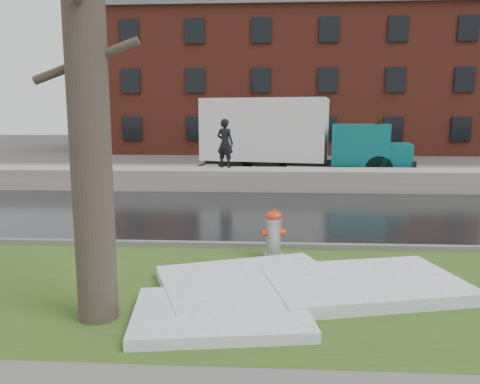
# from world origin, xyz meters

# --- Properties ---
(ground) EXTENTS (120.00, 120.00, 0.00)m
(ground) POSITION_xyz_m (0.00, 0.00, 0.00)
(ground) COLOR #47423D
(ground) RESTS_ON ground
(verge) EXTENTS (60.00, 4.50, 0.04)m
(verge) POSITION_xyz_m (0.00, -1.25, 0.02)
(verge) COLOR #304A18
(verge) RESTS_ON ground
(road) EXTENTS (60.00, 7.00, 0.03)m
(road) POSITION_xyz_m (0.00, 4.50, 0.01)
(road) COLOR black
(road) RESTS_ON ground
(parking_lot) EXTENTS (60.00, 9.00, 0.03)m
(parking_lot) POSITION_xyz_m (0.00, 13.00, 0.01)
(parking_lot) COLOR slate
(parking_lot) RESTS_ON ground
(curb) EXTENTS (60.00, 0.15, 0.14)m
(curb) POSITION_xyz_m (0.00, 1.00, 0.07)
(curb) COLOR slate
(curb) RESTS_ON ground
(snowbank) EXTENTS (60.00, 1.60, 0.75)m
(snowbank) POSITION_xyz_m (0.00, 8.70, 0.38)
(snowbank) COLOR #A5A096
(snowbank) RESTS_ON ground
(brick_building) EXTENTS (26.00, 12.00, 10.00)m
(brick_building) POSITION_xyz_m (2.00, 30.00, 5.00)
(brick_building) COLOR maroon
(brick_building) RESTS_ON ground
(bg_tree_left) EXTENTS (1.40, 1.62, 6.50)m
(bg_tree_left) POSITION_xyz_m (-12.00, 22.00, 3.33)
(bg_tree_left) COLOR brown
(bg_tree_left) RESTS_ON ground
(bg_tree_center) EXTENTS (1.40, 1.62, 6.50)m
(bg_tree_center) POSITION_xyz_m (-6.00, 26.00, 3.33)
(bg_tree_center) COLOR brown
(bg_tree_center) RESTS_ON ground
(fire_hydrant) EXTENTS (0.45, 0.40, 0.91)m
(fire_hydrant) POSITION_xyz_m (0.41, 0.36, 0.52)
(fire_hydrant) COLOR #9EA0A6
(fire_hydrant) RESTS_ON verge
(tree) EXTENTS (1.29, 1.54, 6.22)m
(tree) POSITION_xyz_m (-1.85, -2.37, 3.17)
(tree) COLOR brown
(tree) RESTS_ON verge
(box_truck) EXTENTS (10.26, 3.89, 3.39)m
(box_truck) POSITION_xyz_m (1.23, 12.49, 1.79)
(box_truck) COLOR black
(box_truck) RESTS_ON ground
(worker) EXTENTS (0.76, 0.65, 1.78)m
(worker) POSITION_xyz_m (-1.28, 9.18, 1.64)
(worker) COLOR black
(worker) RESTS_ON snowbank
(snow_patch_near) EXTENTS (3.14, 2.79, 0.16)m
(snow_patch_near) POSITION_xyz_m (0.07, -1.23, 0.12)
(snow_patch_near) COLOR white
(snow_patch_near) RESTS_ON verge
(snow_patch_far) EXTENTS (2.41, 1.90, 0.14)m
(snow_patch_far) POSITION_xyz_m (-0.29, -2.30, 0.11)
(snow_patch_far) COLOR white
(snow_patch_far) RESTS_ON verge
(snow_patch_side) EXTENTS (3.14, 2.40, 0.18)m
(snow_patch_side) POSITION_xyz_m (1.74, -1.18, 0.13)
(snow_patch_side) COLOR white
(snow_patch_side) RESTS_ON verge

